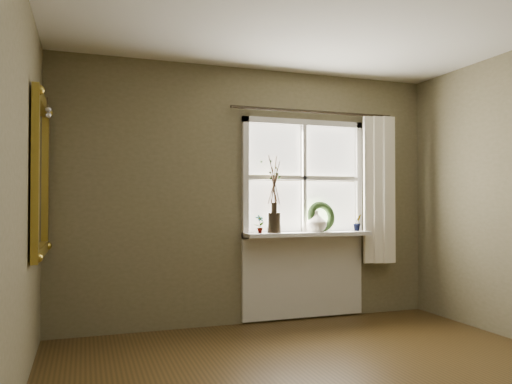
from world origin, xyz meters
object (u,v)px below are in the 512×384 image
object	(u,v)px
wreath	(321,220)
gilt_mirror	(41,176)
dark_jug	(274,223)
cream_vase	(317,221)

from	to	relation	value
wreath	gilt_mirror	bearing A→B (deg)	-175.11
dark_jug	wreath	size ratio (longest dim) A/B	0.63
wreath	gilt_mirror	size ratio (longest dim) A/B	0.26
wreath	gilt_mirror	distance (m)	2.76
dark_jug	wreath	world-z (taller)	wreath
dark_jug	cream_vase	distance (m)	0.47
dark_jug	gilt_mirror	bearing A→B (deg)	-167.61
dark_jug	wreath	bearing A→B (deg)	4.19
cream_vase	wreath	distance (m)	0.08
gilt_mirror	cream_vase	bearing A→B (deg)	10.20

